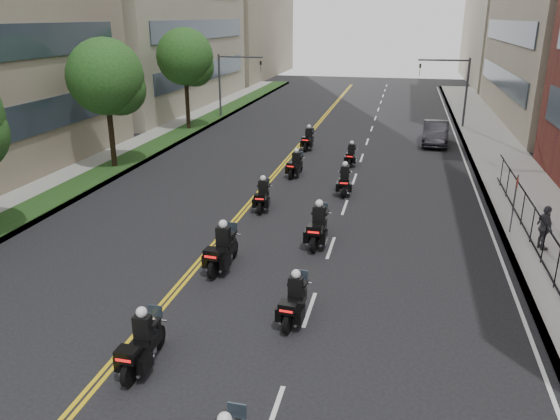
# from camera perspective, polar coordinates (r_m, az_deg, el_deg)

# --- Properties ---
(sidewalk_right) EXTENTS (4.00, 90.00, 0.15)m
(sidewalk_right) POSITION_cam_1_polar(r_m,az_deg,el_deg) (31.90, 23.73, 2.13)
(sidewalk_right) COLOR gray
(sidewalk_right) RESTS_ON ground
(sidewalk_left) EXTENTS (4.00, 90.00, 0.15)m
(sidewalk_left) POSITION_cam_1_polar(r_m,az_deg,el_deg) (35.89, -17.21, 4.74)
(sidewalk_left) COLOR gray
(sidewalk_left) RESTS_ON ground
(grass_strip) EXTENTS (2.00, 90.00, 0.04)m
(grass_strip) POSITION_cam_1_polar(r_m,az_deg,el_deg) (35.48, -16.10, 4.84)
(grass_strip) COLOR #1F3714
(grass_strip) RESTS_ON sidewalk_left
(street_trees) EXTENTS (4.40, 38.40, 7.98)m
(street_trees) POSITION_cam_1_polar(r_m,az_deg,el_deg) (29.15, -22.74, 10.99)
(street_trees) COLOR black
(street_trees) RESTS_ON ground
(traffic_signal_right) EXTENTS (4.09, 0.20, 5.60)m
(traffic_signal_right) POSITION_cam_1_polar(r_m,az_deg,el_deg) (47.46, 17.82, 12.61)
(traffic_signal_right) COLOR #3F3F44
(traffic_signal_right) RESTS_ON ground
(traffic_signal_left) EXTENTS (4.09, 0.20, 5.60)m
(traffic_signal_left) POSITION_cam_1_polar(r_m,az_deg,el_deg) (49.67, -5.28, 13.71)
(traffic_signal_left) COLOR #3F3F44
(traffic_signal_left) RESTS_ON ground
(motorcycle_2) EXTENTS (0.54, 2.34, 1.73)m
(motorcycle_2) POSITION_cam_1_polar(r_m,az_deg,el_deg) (15.06, -14.24, -13.53)
(motorcycle_2) COLOR black
(motorcycle_2) RESTS_ON ground
(motorcycle_3) EXTENTS (0.58, 2.24, 1.65)m
(motorcycle_3) POSITION_cam_1_polar(r_m,az_deg,el_deg) (16.65, 1.52, -9.54)
(motorcycle_3) COLOR black
(motorcycle_3) RESTS_ON ground
(motorcycle_4) EXTENTS (0.67, 2.54, 1.87)m
(motorcycle_4) POSITION_cam_1_polar(r_m,az_deg,el_deg) (19.93, -6.06, -4.24)
(motorcycle_4) COLOR black
(motorcycle_4) RESTS_ON ground
(motorcycle_5) EXTENTS (0.59, 2.54, 1.87)m
(motorcycle_5) POSITION_cam_1_polar(r_m,az_deg,el_deg) (21.98, 4.00, -1.83)
(motorcycle_5) COLOR black
(motorcycle_5) RESTS_ON ground
(motorcycle_6) EXTENTS (0.60, 2.25, 1.66)m
(motorcycle_6) POSITION_cam_1_polar(r_m,az_deg,el_deg) (25.98, -1.82, 1.43)
(motorcycle_6) COLOR black
(motorcycle_6) RESTS_ON ground
(motorcycle_7) EXTENTS (0.60, 2.31, 1.71)m
(motorcycle_7) POSITION_cam_1_polar(r_m,az_deg,el_deg) (28.50, 6.75, 3.00)
(motorcycle_7) COLOR black
(motorcycle_7) RESTS_ON ground
(motorcycle_8) EXTENTS (0.66, 2.19, 1.62)m
(motorcycle_8) POSITION_cam_1_polar(r_m,az_deg,el_deg) (31.49, 1.63, 4.68)
(motorcycle_8) COLOR black
(motorcycle_8) RESTS_ON ground
(motorcycle_9) EXTENTS (0.48, 2.08, 1.53)m
(motorcycle_9) POSITION_cam_1_polar(r_m,az_deg,el_deg) (34.13, 7.44, 5.64)
(motorcycle_9) COLOR black
(motorcycle_9) RESTS_ON ground
(motorcycle_10) EXTENTS (0.58, 2.32, 1.71)m
(motorcycle_10) POSITION_cam_1_polar(r_m,az_deg,el_deg) (38.04, 2.99, 7.34)
(motorcycle_10) COLOR black
(motorcycle_10) RESTS_ON ground
(parked_sedan) EXTENTS (1.96, 5.03, 1.63)m
(parked_sedan) POSITION_cam_1_polar(r_m,az_deg,el_deg) (41.15, 15.93, 7.75)
(parked_sedan) COLOR black
(parked_sedan) RESTS_ON ground
(pedestrian_c) EXTENTS (0.68, 1.12, 1.78)m
(pedestrian_c) POSITION_cam_1_polar(r_m,az_deg,el_deg) (23.44, 25.93, -1.68)
(pedestrian_c) COLOR #3C3C43
(pedestrian_c) RESTS_ON sidewalk_right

